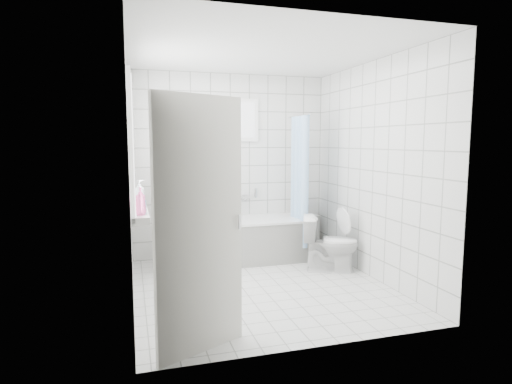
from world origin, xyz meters
name	(u,v)px	position (x,y,z in m)	size (l,w,h in m)	color
ground	(261,287)	(0.00, 0.00, 0.00)	(3.00, 3.00, 0.00)	white
ceiling	(262,52)	(0.00, 0.00, 2.60)	(3.00, 3.00, 0.00)	white
wall_back	(231,166)	(0.00, 1.50, 1.30)	(2.80, 0.02, 2.60)	white
wall_front	(319,187)	(0.00, -1.50, 1.30)	(2.80, 0.02, 2.60)	white
wall_left	(130,176)	(-1.40, 0.00, 1.30)	(0.02, 3.00, 2.60)	white
wall_right	(373,171)	(1.40, 0.00, 1.30)	(0.02, 3.00, 2.60)	white
window_left	(133,146)	(-1.35, 0.30, 1.60)	(0.01, 0.90, 1.40)	white
window_back	(238,120)	(0.10, 1.46, 1.95)	(0.50, 0.01, 0.50)	white
window_sill	(139,214)	(-1.31, 0.30, 0.86)	(0.18, 1.02, 0.08)	white
door	(200,227)	(-0.89, -1.30, 1.00)	(0.04, 0.80, 2.00)	silver
bathtub	(243,240)	(0.08, 1.12, 0.29)	(1.73, 0.77, 0.58)	white
partition_wall	(175,211)	(-0.85, 1.07, 0.75)	(0.15, 0.85, 1.50)	white
tiled_ledge	(304,233)	(1.11, 1.38, 0.28)	(0.40, 0.24, 0.55)	white
toilet	(330,244)	(1.03, 0.35, 0.35)	(0.40, 0.69, 0.71)	white
curtain_rod	(299,116)	(0.89, 1.10, 2.00)	(0.02, 0.02, 0.80)	silver
shower_curtain	(302,181)	(0.89, 0.97, 1.10)	(0.14, 0.48, 1.78)	#56A9FF
tub_faucet	(243,197)	(0.18, 1.46, 0.85)	(0.18, 0.06, 0.06)	silver
sill_bottles	(140,199)	(-1.30, 0.27, 1.03)	(0.16, 0.75, 0.32)	white
ledge_bottles	(304,207)	(1.08, 1.36, 0.67)	(0.15, 0.19, 0.25)	red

